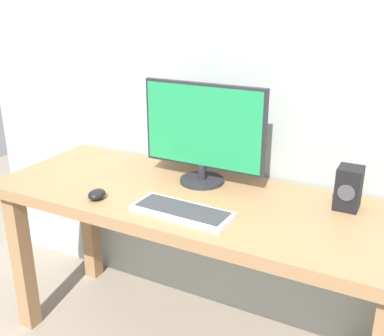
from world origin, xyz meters
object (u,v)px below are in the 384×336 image
at_px(monitor, 203,132).
at_px(keyboard_primary, 182,211).
at_px(desk, 194,219).
at_px(mouse, 97,194).
at_px(speaker_right, 349,188).

relative_size(monitor, keyboard_primary, 1.42).
bearing_deg(desk, monitor, 104.06).
relative_size(desk, keyboard_primary, 4.46).
distance_m(monitor, keyboard_primary, 0.40).
relative_size(desk, mouse, 20.62).
relative_size(desk, monitor, 3.13).
bearing_deg(mouse, speaker_right, 15.24).
height_order(desk, keyboard_primary, keyboard_primary).
height_order(desk, speaker_right, speaker_right).
bearing_deg(monitor, mouse, -128.95).
bearing_deg(mouse, keyboard_primary, -1.50).
height_order(monitor, speaker_right, monitor).
xyz_separation_m(monitor, speaker_right, (0.62, 0.02, -0.14)).
xyz_separation_m(desk, monitor, (-0.04, 0.15, 0.34)).
bearing_deg(keyboard_primary, mouse, -173.92).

